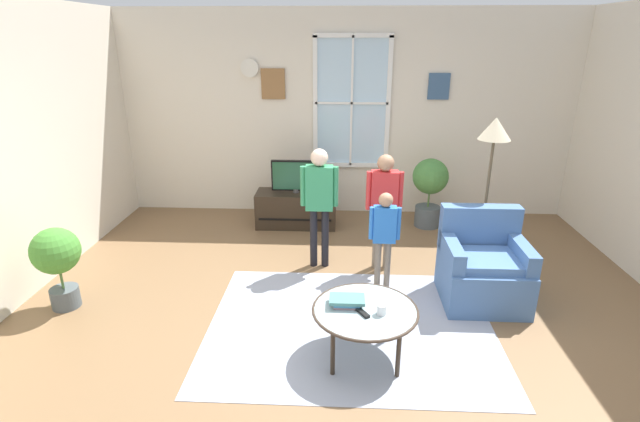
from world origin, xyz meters
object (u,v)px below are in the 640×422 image
at_px(coffee_table, 365,312).
at_px(remote_near_books, 363,313).
at_px(potted_plant_corner, 57,257).
at_px(floor_lamp, 493,145).
at_px(television, 296,176).
at_px(person_blue_shirt, 384,230).
at_px(potted_plant_by_window, 430,186).
at_px(person_green_shirt, 319,195).
at_px(cup, 382,309).
at_px(person_red_shirt, 384,199).
at_px(tv_stand, 296,209).
at_px(armchair, 483,268).
at_px(book_stack, 347,301).

xyz_separation_m(coffee_table, remote_near_books, (-0.02, -0.07, 0.03)).
distance_m(potted_plant_corner, floor_lamp, 4.30).
height_order(television, potted_plant_corner, television).
bearing_deg(person_blue_shirt, potted_plant_by_window, 66.78).
height_order(person_green_shirt, potted_plant_by_window, person_green_shirt).
bearing_deg(cup, person_green_shirt, 108.96).
distance_m(television, cup, 2.94).
xyz_separation_m(person_green_shirt, potted_plant_by_window, (1.39, 1.24, -0.27)).
distance_m(person_red_shirt, potted_plant_by_window, 1.46).
distance_m(tv_stand, remote_near_books, 2.91).
distance_m(person_red_shirt, floor_lamp, 1.21).
relative_size(tv_stand, armchair, 1.21).
height_order(coffee_table, potted_plant_corner, potted_plant_corner).
distance_m(television, potted_plant_corner, 2.92).
bearing_deg(floor_lamp, cup, -126.41).
bearing_deg(potted_plant_by_window, person_red_shirt, -119.42).
bearing_deg(cup, television, 108.37).
height_order(coffee_table, person_blue_shirt, person_blue_shirt).
distance_m(coffee_table, cup, 0.15).
relative_size(book_stack, cup, 3.42).
height_order(television, armchair, television).
xyz_separation_m(coffee_table, potted_plant_by_window, (0.96, 2.80, 0.16)).
xyz_separation_m(book_stack, person_blue_shirt, (0.37, 1.05, 0.17)).
distance_m(armchair, potted_plant_corner, 3.97).
distance_m(coffee_table, book_stack, 0.16).
xyz_separation_m(person_blue_shirt, potted_plant_corner, (-3.01, -0.51, -0.12)).
xyz_separation_m(book_stack, potted_plant_by_window, (1.10, 2.75, 0.10)).
bearing_deg(person_green_shirt, coffee_table, -74.41).
height_order(coffee_table, person_red_shirt, person_red_shirt).
bearing_deg(armchair, person_blue_shirt, 169.91).
bearing_deg(person_blue_shirt, armchair, -10.09).
distance_m(television, person_green_shirt, 1.23).
xyz_separation_m(person_red_shirt, person_blue_shirt, (-0.02, -0.45, -0.17)).
relative_size(armchair, person_blue_shirt, 0.86).
distance_m(book_stack, person_green_shirt, 1.58).
distance_m(armchair, cup, 1.44).
bearing_deg(coffee_table, person_red_shirt, 80.87).
bearing_deg(tv_stand, armchair, -42.45).
bearing_deg(tv_stand, person_red_shirt, -48.35).
relative_size(armchair, potted_plant_by_window, 0.94).
relative_size(television, person_red_shirt, 0.50).
bearing_deg(tv_stand, floor_lamp, -29.22).
relative_size(tv_stand, person_red_shirt, 0.83).
distance_m(cup, floor_lamp, 2.20).
bearing_deg(remote_near_books, television, 105.64).
height_order(television, person_red_shirt, person_red_shirt).
xyz_separation_m(book_stack, floor_lamp, (1.45, 1.50, 0.93)).
distance_m(tv_stand, coffee_table, 2.85).
bearing_deg(television, remote_near_books, -74.36).
bearing_deg(book_stack, person_green_shirt, 101.00).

